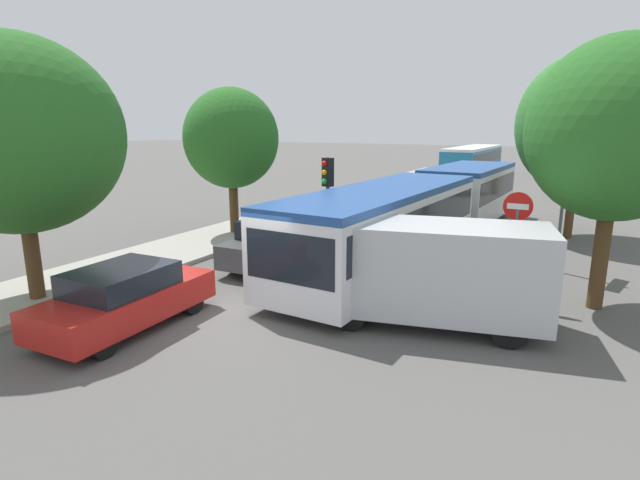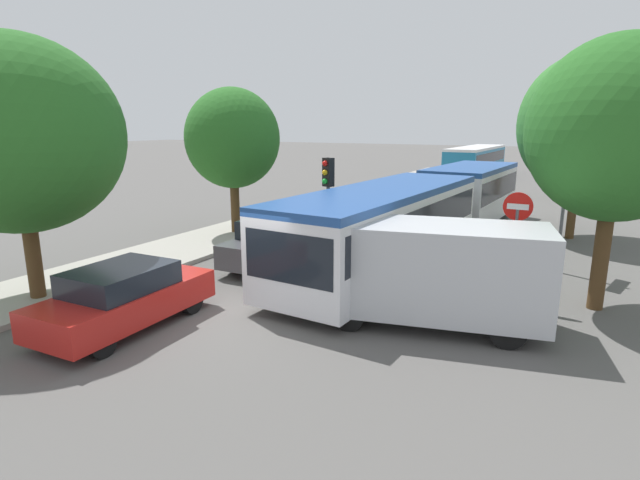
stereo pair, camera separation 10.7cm
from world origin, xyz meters
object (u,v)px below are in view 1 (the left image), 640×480
(queued_car_black, at_px, (348,213))
(tree_right_far, at_px, (589,120))
(queued_car_white, at_px, (426,185))
(white_van, at_px, (440,272))
(no_entry_sign, at_px, (516,230))
(traffic_light, at_px, (327,186))
(city_bus_rear, at_px, (473,159))
(tree_left_near, at_px, (22,140))
(tree_right_mid, at_px, (580,128))
(queued_car_blue, at_px, (394,196))
(tree_right_near, at_px, (617,130))
(tree_left_mid, at_px, (231,139))
(queued_car_graphite, at_px, (280,241))
(articulated_bus, at_px, (427,207))
(direction_sign_post, at_px, (564,189))
(queued_car_red, at_px, (125,297))

(queued_car_black, distance_m, tree_right_far, 17.13)
(queued_car_white, xyz_separation_m, white_van, (6.00, -20.19, 0.55))
(queued_car_white, distance_m, no_entry_sign, 19.33)
(queued_car_white, relative_size, traffic_light, 1.17)
(white_van, distance_m, traffic_light, 5.89)
(city_bus_rear, xyz_separation_m, queued_car_white, (-0.16, -14.22, -0.76))
(tree_left_near, bearing_deg, tree_right_far, 65.13)
(queued_car_black, xyz_separation_m, tree_right_mid, (8.42, 2.70, 3.52))
(queued_car_black, relative_size, no_entry_sign, 1.54)
(queued_car_blue, height_order, no_entry_sign, no_entry_sign)
(tree_right_near, relative_size, tree_right_mid, 0.91)
(tree_left_near, xyz_separation_m, tree_right_near, (12.48, 6.05, 0.24))
(white_van, bearing_deg, tree_left_mid, -40.96)
(queued_car_black, xyz_separation_m, tree_left_mid, (-3.72, -2.97, 3.11))
(tree_right_mid, bearing_deg, queued_car_graphite, -133.59)
(queued_car_graphite, distance_m, tree_left_mid, 5.81)
(tree_left_mid, bearing_deg, tree_right_far, 54.09)
(queued_car_black, xyz_separation_m, tree_right_far, (8.73, 14.21, 3.92))
(articulated_bus, xyz_separation_m, city_bus_rear, (-3.57, 27.44, -0.05))
(queued_car_white, bearing_deg, tree_left_near, 170.58)
(tree_right_far, bearing_deg, no_entry_sign, -93.99)
(direction_sign_post, height_order, tree_right_mid, tree_right_mid)
(queued_car_graphite, relative_size, tree_left_near, 0.69)
(traffic_light, height_order, tree_left_mid, tree_left_mid)
(tree_right_mid, bearing_deg, queued_car_blue, 159.15)
(queued_car_red, xyz_separation_m, tree_left_mid, (-3.68, 8.85, 3.15))
(tree_left_mid, relative_size, tree_right_mid, 0.83)
(tree_right_mid, bearing_deg, queued_car_red, -120.22)
(queued_car_white, height_order, white_van, white_van)
(tree_left_near, bearing_deg, white_van, 18.99)
(traffic_light, bearing_deg, tree_right_mid, 156.58)
(queued_car_red, distance_m, tree_right_near, 11.72)
(queued_car_black, bearing_deg, queued_car_white, -1.62)
(queued_car_red, height_order, direction_sign_post, direction_sign_post)
(tree_right_mid, bearing_deg, white_van, -102.00)
(queued_car_red, bearing_deg, queued_car_white, -1.58)
(direction_sign_post, xyz_separation_m, tree_right_far, (0.52, 16.84, 2.13))
(tree_right_mid, bearing_deg, no_entry_sign, -97.17)
(articulated_bus, height_order, queued_car_blue, articulated_bus)
(queued_car_graphite, height_order, white_van, white_van)
(queued_car_blue, xyz_separation_m, traffic_light, (1.48, -10.82, 1.75))
(traffic_light, bearing_deg, queued_car_white, -156.22)
(tree_left_mid, bearing_deg, articulated_bus, 11.34)
(traffic_light, relative_size, no_entry_sign, 1.21)
(articulated_bus, xyz_separation_m, tree_left_near, (-7.04, -10.17, 2.56))
(direction_sign_post, bearing_deg, queued_car_graphite, 35.97)
(tree_right_mid, bearing_deg, queued_car_white, 132.72)
(tree_left_mid, bearing_deg, no_entry_sign, -15.95)
(queued_car_black, relative_size, white_van, 0.82)
(queued_car_graphite, xyz_separation_m, white_van, (5.78, -2.57, 0.46))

